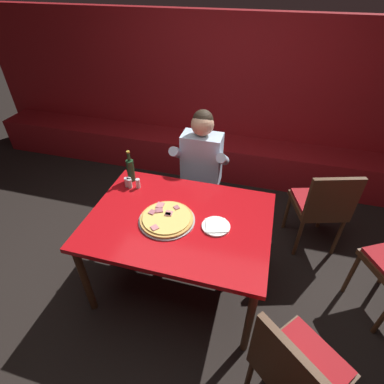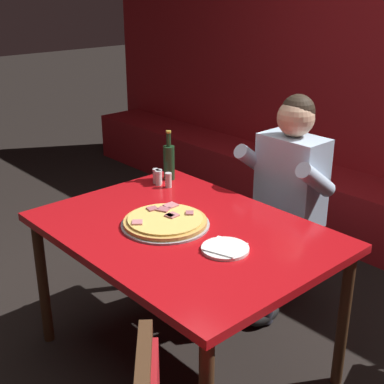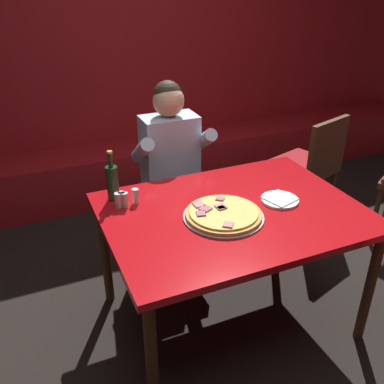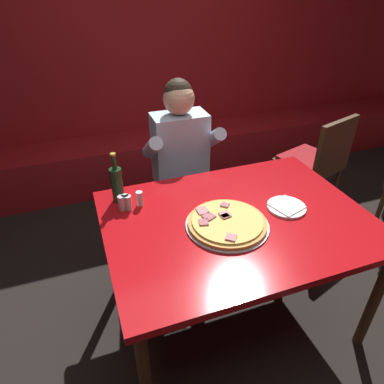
% 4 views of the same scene
% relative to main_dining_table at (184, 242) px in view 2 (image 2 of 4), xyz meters
% --- Properties ---
extents(ground_plane, '(24.00, 24.00, 0.00)m').
position_rel_main_dining_table_xyz_m(ground_plane, '(0.00, 0.00, -0.69)').
color(ground_plane, black).
extents(booth_bench, '(6.46, 0.48, 0.46)m').
position_rel_main_dining_table_xyz_m(booth_bench, '(0.00, 1.86, -0.46)').
color(booth_bench, maroon).
rests_on(booth_bench, ground_plane).
extents(main_dining_table, '(1.38, 1.01, 0.76)m').
position_rel_main_dining_table_xyz_m(main_dining_table, '(0.00, 0.00, 0.00)').
color(main_dining_table, '#422816').
rests_on(main_dining_table, ground_plane).
extents(pizza, '(0.42, 0.42, 0.05)m').
position_rel_main_dining_table_xyz_m(pizza, '(-0.08, -0.05, 0.09)').
color(pizza, '#9E9EA3').
rests_on(pizza, main_dining_table).
extents(plate_white_paper, '(0.21, 0.21, 0.02)m').
position_rel_main_dining_table_xyz_m(plate_white_paper, '(0.29, -0.01, 0.08)').
color(plate_white_paper, white).
rests_on(plate_white_paper, main_dining_table).
extents(beer_bottle, '(0.07, 0.07, 0.29)m').
position_rel_main_dining_table_xyz_m(beer_bottle, '(-0.56, 0.37, 0.18)').
color(beer_bottle, '#19381E').
rests_on(beer_bottle, main_dining_table).
extents(shaker_parmesan, '(0.04, 0.04, 0.09)m').
position_rel_main_dining_table_xyz_m(shaker_parmesan, '(-0.53, 0.28, 0.11)').
color(shaker_parmesan, silver).
rests_on(shaker_parmesan, main_dining_table).
extents(shaker_red_pepper_flakes, '(0.04, 0.04, 0.09)m').
position_rel_main_dining_table_xyz_m(shaker_red_pepper_flakes, '(-0.52, 0.27, 0.11)').
color(shaker_red_pepper_flakes, silver).
rests_on(shaker_red_pepper_flakes, main_dining_table).
extents(shaker_oregano, '(0.04, 0.04, 0.09)m').
position_rel_main_dining_table_xyz_m(shaker_oregano, '(-0.56, 0.27, 0.11)').
color(shaker_oregano, silver).
rests_on(shaker_oregano, main_dining_table).
extents(shaker_black_pepper, '(0.04, 0.04, 0.09)m').
position_rel_main_dining_table_xyz_m(shaker_black_pepper, '(-0.46, 0.28, 0.11)').
color(shaker_black_pepper, silver).
rests_on(shaker_black_pepper, main_dining_table).
extents(diner_seated_blue_shirt, '(0.53, 0.53, 1.27)m').
position_rel_main_dining_table_xyz_m(diner_seated_blue_shirt, '(-0.04, 0.77, 0.02)').
color(diner_seated_blue_shirt, black).
rests_on(diner_seated_blue_shirt, ground_plane).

